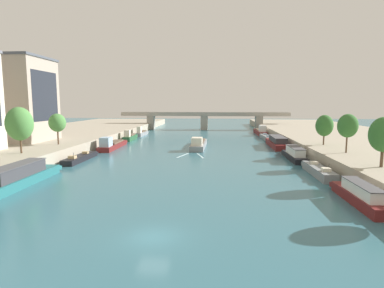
{
  "coord_description": "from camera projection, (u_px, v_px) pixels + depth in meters",
  "views": [
    {
      "loc": [
        4.96,
        -23.65,
        10.64
      ],
      "look_at": [
        0.0,
        40.13,
        2.34
      ],
      "focal_mm": 29.35,
      "sensor_mm": 36.0,
      "label": 1
    }
  ],
  "objects": [
    {
      "name": "ground_plane",
      "position": [
        153.0,
        237.0,
        25.13
      ],
      "size": [
        400.0,
        400.0,
        0.0
      ],
      "primitive_type": "plane",
      "color": "#336675"
    },
    {
      "name": "quay_left",
      "position": [
        45.0,
        139.0,
        82.43
      ],
      "size": [
        36.0,
        170.0,
        2.53
      ],
      "primitive_type": "cube",
      "color": "#A89E89",
      "rests_on": "ground"
    },
    {
      "name": "quay_right",
      "position": [
        361.0,
        142.0,
        76.26
      ],
      "size": [
        36.0,
        170.0,
        2.53
      ],
      "primitive_type": "cube",
      "color": "#A89E89",
      "rests_on": "ground"
    },
    {
      "name": "barge_midriver",
      "position": [
        199.0,
        144.0,
        75.89
      ],
      "size": [
        3.49,
        17.3,
        2.99
      ],
      "color": "gray",
      "rests_on": "ground"
    },
    {
      "name": "wake_behind_barge",
      "position": [
        191.0,
        156.0,
        64.31
      ],
      "size": [
        5.6,
        5.94,
        0.03
      ],
      "color": "#A5D1DB",
      "rests_on": "ground"
    },
    {
      "name": "moored_boat_left_far",
      "position": [
        20.0,
        176.0,
        40.85
      ],
      "size": [
        3.22,
        16.22,
        2.91
      ],
      "color": "#23666B",
      "rests_on": "ground"
    },
    {
      "name": "moored_boat_left_gap_after",
      "position": [
        81.0,
        158.0,
        58.79
      ],
      "size": [
        2.23,
        12.3,
        2.07
      ],
      "color": "black",
      "rests_on": "ground"
    },
    {
      "name": "moored_boat_left_near",
      "position": [
        112.0,
        145.0,
        74.49
      ],
      "size": [
        3.43,
        16.43,
        3.15
      ],
      "color": "maroon",
      "rests_on": "ground"
    },
    {
      "name": "moored_boat_left_end",
      "position": [
        130.0,
        137.0,
        91.11
      ],
      "size": [
        2.27,
        10.39,
        3.21
      ],
      "color": "#235633",
      "rests_on": "ground"
    },
    {
      "name": "moored_boat_left_lone",
      "position": [
        142.0,
        133.0,
        104.16
      ],
      "size": [
        1.95,
        10.66,
        3.3
      ],
      "color": "gray",
      "rests_on": "ground"
    },
    {
      "name": "moored_boat_right_second",
      "position": [
        359.0,
        195.0,
        33.3
      ],
      "size": [
        2.0,
        11.64,
        2.37
      ],
      "color": "maroon",
      "rests_on": "ground"
    },
    {
      "name": "moored_boat_right_upstream",
      "position": [
        318.0,
        171.0,
        46.82
      ],
      "size": [
        2.07,
        11.64,
        2.37
      ],
      "color": "gray",
      "rests_on": "ground"
    },
    {
      "name": "moored_boat_right_near",
      "position": [
        294.0,
        154.0,
        59.58
      ],
      "size": [
        2.49,
        12.54,
        2.54
      ],
      "color": "black",
      "rests_on": "ground"
    },
    {
      "name": "moored_boat_right_lone",
      "position": [
        277.0,
        142.0,
        77.1
      ],
      "size": [
        3.5,
        16.7,
        2.7
      ],
      "color": "maroon",
      "rests_on": "ground"
    },
    {
      "name": "moored_boat_right_downstream",
      "position": [
        266.0,
        137.0,
        93.2
      ],
      "size": [
        2.48,
        12.79,
        2.28
      ],
      "color": "gray",
      "rests_on": "ground"
    },
    {
      "name": "moored_boat_right_end",
      "position": [
        260.0,
        131.0,
        108.82
      ],
      "size": [
        2.93,
        16.3,
        3.46
      ],
      "color": "maroon",
      "rests_on": "ground"
    },
    {
      "name": "tree_left_second",
      "position": [
        19.0,
        124.0,
        50.84
      ],
      "size": [
        4.24,
        4.24,
        7.55
      ],
      "color": "brown",
      "rests_on": "quay_left"
    },
    {
      "name": "tree_left_past_mid",
      "position": [
        57.0,
        123.0,
        62.01
      ],
      "size": [
        3.28,
        3.28,
        6.11
      ],
      "color": "brown",
      "rests_on": "quay_left"
    },
    {
      "name": "tree_right_distant",
      "position": [
        384.0,
        135.0,
        39.7
      ],
      "size": [
        3.53,
        3.53,
        6.44
      ],
      "color": "brown",
      "rests_on": "quay_right"
    },
    {
      "name": "tree_right_end_of_row",
      "position": [
        348.0,
        126.0,
        51.33
      ],
      "size": [
        3.21,
        3.21,
        6.41
      ],
      "color": "brown",
      "rests_on": "quay_right"
    },
    {
      "name": "tree_right_past_mid",
      "position": [
        324.0,
        126.0,
        61.31
      ],
      "size": [
        3.33,
        3.33,
        5.89
      ],
      "color": "brown",
      "rests_on": "quay_right"
    },
    {
      "name": "building_left_corner",
      "position": [
        12.0,
        99.0,
        67.92
      ],
      "size": [
        15.61,
        12.73,
        18.03
      ],
      "color": "#A89989",
      "rests_on": "quay_left"
    },
    {
      "name": "bridge_far",
      "position": [
        204.0,
        118.0,
        128.11
      ],
      "size": [
        68.17,
        4.4,
        7.08
      ],
      "color": "#9E998E",
      "rests_on": "ground"
    }
  ]
}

